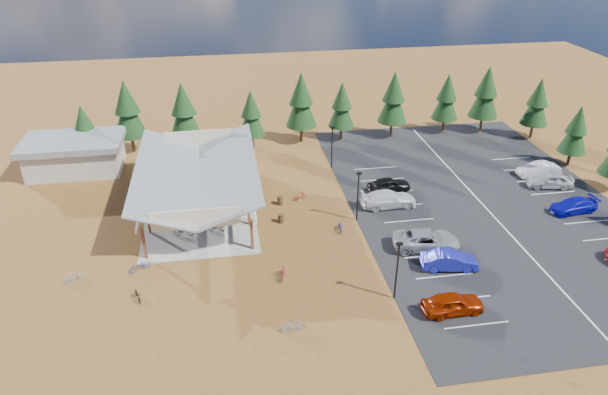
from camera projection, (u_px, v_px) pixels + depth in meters
The scene contains 44 objects.
ground at pixel (309, 235), 50.28m from camera, with size 140.00×140.00×0.00m, color brown.
asphalt_lot at pixel (482, 204), 55.49m from camera, with size 27.00×44.00×0.04m, color black.
concrete_pad at pixel (201, 207), 54.91m from camera, with size 10.60×18.60×0.10m, color gray.
bike_pavilion at pixel (197, 173), 53.11m from camera, with size 11.65×19.40×4.97m.
outbuilding at pixel (75, 154), 61.52m from camera, with size 11.00×7.00×3.90m.
lamp_post_0 at pixel (397, 267), 40.90m from camera, with size 0.50×0.25×5.14m.
lamp_post_1 at pixel (358, 193), 51.30m from camera, with size 0.50×0.25×5.14m.
lamp_post_2 at pixel (332, 144), 61.70m from camera, with size 0.50×0.25×5.14m.
trash_bin_0 at pixel (281, 218), 52.13m from camera, with size 0.60×0.60×0.90m, color #422D17.
trash_bin_1 at pixel (280, 201), 55.24m from camera, with size 0.60×0.60×0.90m, color #422D17.
pine_0 at pixel (84, 127), 63.36m from camera, with size 2.92×2.92×6.80m.
pine_1 at pixel (127, 109), 64.55m from camera, with size 3.90×3.90×9.09m.
pine_2 at pixel (184, 110), 64.47m from camera, with size 3.82×3.82×8.90m.
pine_3 at pixel (251, 113), 66.01m from camera, with size 3.24×3.24×7.55m.
pine_4 at pixel (301, 100), 67.43m from camera, with size 3.90×3.90×9.09m.
pine_5 at pixel (342, 105), 68.36m from camera, with size 3.32×3.32×7.74m.
pine_6 at pixel (394, 97), 69.03m from camera, with size 3.76×3.76×8.76m.
pine_7 at pixel (447, 97), 70.63m from camera, with size 3.45×3.45×8.04m.
pine_8 at pixel (486, 92), 70.54m from camera, with size 3.86×3.86×8.98m.
pine_12 at pixel (576, 130), 61.59m from camera, with size 3.15×3.15×7.33m.
pine_13 at pixel (538, 102), 68.91m from camera, with size 3.44×3.44×8.01m.
bike_0 at pixel (184, 231), 49.85m from camera, with size 0.66×1.89×0.99m, color black.
bike_1 at pixel (187, 210), 53.13m from camera, with size 0.51×1.81×1.09m, color gray.
bike_2 at pixel (167, 188), 57.43m from camera, with size 0.59×1.69×0.89m, color navy.
bike_3 at pixel (183, 171), 60.93m from camera, with size 0.45×1.60×0.96m, color maroon.
bike_4 at pixel (217, 227), 50.57m from camera, with size 0.57×1.63×0.86m, color black.
bike_5 at pixel (223, 216), 52.11m from camera, with size 0.49×1.75×1.05m, color gray.
bike_6 at pixel (214, 188), 57.42m from camera, with size 0.64×1.84×0.97m, color navy.
bike_7 at pixel (208, 170), 61.31m from camera, with size 0.46×1.62×0.97m, color maroon.
bike_8 at pixel (138, 295), 41.91m from camera, with size 0.61×1.75×0.92m, color black.
bike_9 at pixel (74, 276), 43.95m from camera, with size 0.47×1.65×0.99m, color gray.
bike_10 at pixel (139, 266), 45.22m from camera, with size 0.65×1.88×0.99m, color navy.
bike_11 at pixel (283, 273), 44.35m from camera, with size 0.49×1.74×1.04m, color maroon.
bike_13 at pixel (293, 326), 38.73m from camera, with size 0.50×1.75×1.05m, color gray.
bike_14 at pixel (340, 227), 50.78m from camera, with size 0.58×1.67×0.88m, color navy.
bike_15 at pixel (300, 196), 56.07m from camera, with size 0.44×1.55×0.93m, color maroon.
car_0 at pixel (453, 303), 40.45m from camera, with size 1.89×4.69×1.60m, color #7D1900.
car_1 at pixel (449, 260), 45.34m from camera, with size 1.66×4.77×1.57m, color #191C97.
car_2 at pixel (426, 240), 48.02m from camera, with size 2.75×5.96×1.66m, color gray.
car_3 at pixel (389, 199), 54.69m from camera, with size 2.29×5.63×1.63m, color silver.
car_4 at pixel (389, 185), 57.51m from camera, with size 1.86×4.62×1.57m, color black.
car_7 at pixel (574, 206), 53.72m from camera, with size 1.96×4.82×1.40m, color #0A0B9D.
car_8 at pixel (550, 180), 58.40m from camera, with size 1.95×4.83×1.65m, color #A6A8AE.
car_9 at pixel (538, 170), 60.82m from camera, with size 1.65×4.72×1.56m, color white.
Camera 1 is at (-7.33, -41.84, 27.15)m, focal length 32.00 mm.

